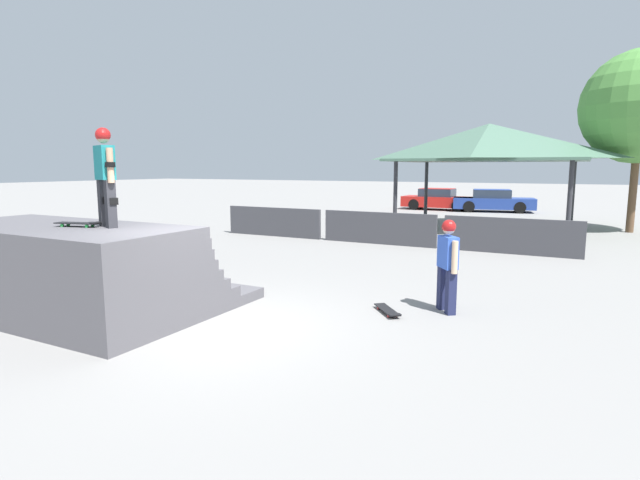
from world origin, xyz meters
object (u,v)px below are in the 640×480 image
object	(u,v)px
parked_car_red	(438,200)
bystander_walking	(448,258)
skateboard_on_deck	(79,223)
parked_car_blue	(493,201)
skateboard_on_ground	(388,310)
tree_beside_pavilion	(640,107)
skater_on_deck	(105,170)

from	to	relation	value
parked_car_red	bystander_walking	bearing A→B (deg)	-74.04
skateboard_on_deck	parked_car_blue	bearing A→B (deg)	69.43
skateboard_on_ground	skateboard_on_deck	bearing A→B (deg)	-100.56
parked_car_blue	tree_beside_pavilion	bearing A→B (deg)	-60.55
skateboard_on_deck	skateboard_on_ground	bearing A→B (deg)	16.37
parked_car_blue	skateboard_on_deck	bearing A→B (deg)	-108.10
tree_beside_pavilion	parked_car_red	size ratio (longest dim) A/B	1.63
skateboard_on_deck	parked_car_blue	distance (m)	24.63
bystander_walking	skateboard_on_ground	size ratio (longest dim) A/B	2.17
parked_car_red	tree_beside_pavilion	bearing A→B (deg)	-35.74
parked_car_red	parked_car_blue	bearing A→B (deg)	3.67
skater_on_deck	parked_car_red	distance (m)	24.19
skateboard_on_ground	parked_car_blue	world-z (taller)	parked_car_blue
bystander_walking	parked_car_blue	distance (m)	21.42
skater_on_deck	parked_car_blue	size ratio (longest dim) A/B	0.34
tree_beside_pavilion	parked_car_blue	size ratio (longest dim) A/B	1.48
skateboard_on_deck	skateboard_on_ground	size ratio (longest dim) A/B	1.06
skater_on_deck	parked_car_blue	world-z (taller)	skater_on_deck
skateboard_on_deck	bystander_walking	size ratio (longest dim) A/B	0.49
skater_on_deck	parked_car_blue	xyz separation A→B (m)	(2.25, 24.25, -1.85)
skateboard_on_deck	bystander_walking	distance (m)	6.19
bystander_walking	skateboard_on_ground	bearing A→B (deg)	85.55
skateboard_on_deck	parked_car_blue	xyz separation A→B (m)	(2.70, 24.46, -0.99)
skateboard_on_ground	parked_car_red	distance (m)	22.23
bystander_walking	skateboard_on_ground	distance (m)	1.37
skateboard_on_ground	parked_car_blue	distance (m)	21.92
skateboard_on_ground	parked_car_red	xyz separation A→B (m)	(-4.81, 21.70, 0.54)
skater_on_deck	parked_car_red	size ratio (longest dim) A/B	0.38
tree_beside_pavilion	parked_car_red	xyz separation A→B (m)	(-9.33, 6.95, -4.16)
skateboard_on_deck	parked_car_red	xyz separation A→B (m)	(-0.41, 24.31, -1.00)
bystander_walking	skateboard_on_ground	world-z (taller)	bystander_walking
parked_car_red	skater_on_deck	bearing A→B (deg)	-87.03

